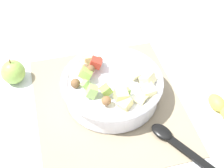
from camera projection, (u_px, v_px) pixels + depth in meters
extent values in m
plane|color=silver|center=(108.00, 104.00, 0.86)|extent=(2.40, 2.40, 0.00)
cube|color=gray|center=(108.00, 103.00, 0.86)|extent=(0.42, 0.37, 0.01)
cylinder|color=white|center=(112.00, 89.00, 0.85)|extent=(0.24, 0.24, 0.06)
torus|color=white|center=(112.00, 81.00, 0.83)|extent=(0.26, 0.26, 0.02)
cube|color=#E5D684|center=(125.00, 104.00, 0.76)|extent=(0.04, 0.04, 0.03)
cube|color=beige|center=(137.00, 72.00, 0.82)|extent=(0.04, 0.04, 0.04)
cube|color=beige|center=(148.00, 79.00, 0.81)|extent=(0.05, 0.05, 0.04)
cube|color=#8CB74C|center=(106.00, 90.00, 0.78)|extent=(0.03, 0.03, 0.03)
cube|color=beige|center=(148.00, 91.00, 0.79)|extent=(0.04, 0.04, 0.03)
cube|color=#9EC656|center=(85.00, 74.00, 0.81)|extent=(0.04, 0.04, 0.04)
cube|color=beige|center=(82.00, 68.00, 0.85)|extent=(0.04, 0.03, 0.03)
sphere|color=brown|center=(75.00, 83.00, 0.81)|extent=(0.03, 0.03, 0.03)
sphere|color=brown|center=(99.00, 60.00, 0.86)|extent=(0.03, 0.03, 0.03)
cube|color=#BC3828|center=(96.00, 63.00, 0.84)|extent=(0.04, 0.04, 0.03)
cube|color=#A3CC6B|center=(92.00, 91.00, 0.78)|extent=(0.03, 0.03, 0.04)
cube|color=#E5D684|center=(87.00, 60.00, 0.87)|extent=(0.04, 0.04, 0.03)
cube|color=#93C160|center=(126.00, 92.00, 0.78)|extent=(0.02, 0.02, 0.02)
cube|color=beige|center=(141.00, 98.00, 0.77)|extent=(0.04, 0.04, 0.03)
sphere|color=brown|center=(106.00, 101.00, 0.76)|extent=(0.03, 0.04, 0.03)
cube|color=#E5D684|center=(121.00, 96.00, 0.77)|extent=(0.03, 0.03, 0.03)
sphere|color=brown|center=(91.00, 69.00, 0.82)|extent=(0.03, 0.03, 0.03)
cube|color=#93C160|center=(87.00, 86.00, 0.79)|extent=(0.03, 0.03, 0.03)
ellipsoid|color=black|center=(162.00, 132.00, 0.78)|extent=(0.07, 0.06, 0.01)
cube|color=black|center=(199.00, 161.00, 0.73)|extent=(0.16, 0.11, 0.01)
sphere|color=#8CB74C|center=(13.00, 72.00, 0.90)|extent=(0.07, 0.07, 0.07)
cylinder|color=brown|center=(10.00, 61.00, 0.87)|extent=(0.00, 0.00, 0.01)
ellipsoid|color=yellow|center=(217.00, 103.00, 0.84)|extent=(0.06, 0.04, 0.04)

